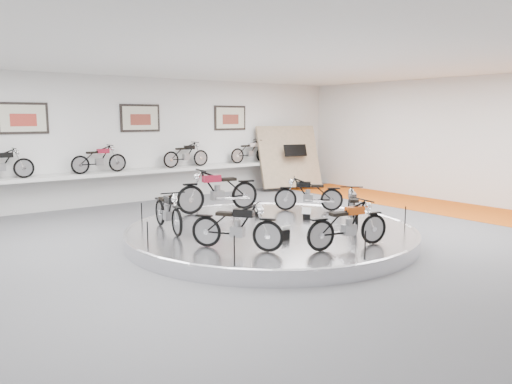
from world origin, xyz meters
TOP-DOWN VIEW (x-y plane):
  - floor at (0.00, 0.00)m, footprint 16.00×16.00m
  - ceiling at (0.00, 0.00)m, footprint 16.00×16.00m
  - wall_back at (0.00, 7.00)m, footprint 16.00×0.00m
  - wall_right at (8.00, 0.00)m, footprint 0.00×14.00m
  - orange_carpet_strip at (6.80, 0.00)m, footprint 2.40×12.60m
  - dado_band at (0.00, 6.98)m, footprint 15.68×0.04m
  - display_platform at (0.00, 0.30)m, footprint 6.40×6.40m
  - platform_rim at (0.00, 0.30)m, footprint 6.40×6.40m
  - shelf at (0.00, 6.70)m, footprint 11.00×0.55m
  - poster_left at (-3.50, 6.96)m, footprint 1.35×0.06m
  - poster_center at (0.00, 6.96)m, footprint 1.35×0.06m
  - poster_right at (3.50, 6.96)m, footprint 1.35×0.06m
  - display_panel at (5.60, 6.10)m, footprint 2.56×1.52m
  - shelf_bike_a at (-4.20, 6.70)m, footprint 1.22×0.43m
  - shelf_bike_b at (-1.50, 6.70)m, footprint 1.22×0.43m
  - shelf_bike_c at (1.50, 6.70)m, footprint 1.22×0.43m
  - shelf_bike_d at (4.20, 6.70)m, footprint 1.22×0.43m
  - bike_a at (2.03, 1.24)m, footprint 1.49×1.40m
  - bike_b at (0.08, 2.56)m, footprint 2.00×0.98m
  - bike_c at (-1.98, 1.37)m, footprint 0.80×1.59m
  - bike_d at (-1.69, -0.78)m, footprint 1.31×1.55m
  - bike_e at (0.04, -1.94)m, footprint 1.60×0.83m
  - bike_f at (1.42, -0.83)m, footprint 1.40×1.45m

SIDE VIEW (x-z plane):
  - floor at x=0.00m, z-range 0.00..0.00m
  - orange_carpet_strip at x=6.80m, z-range 0.00..0.01m
  - display_platform at x=0.00m, z-range 0.00..0.30m
  - platform_rim at x=0.00m, z-range 0.22..0.32m
  - dado_band at x=0.00m, z-range 0.00..1.10m
  - bike_f at x=1.42m, z-range 0.30..1.18m
  - bike_a at x=2.03m, z-range 0.30..1.19m
  - bike_d at x=-1.69m, z-range 0.30..1.19m
  - bike_c at x=-1.98m, z-range 0.30..1.19m
  - bike_e at x=0.04m, z-range 0.30..1.20m
  - bike_b at x=0.08m, z-range 0.30..1.42m
  - shelf at x=0.00m, z-range 0.95..1.05m
  - display_panel at x=5.60m, z-range 0.10..2.40m
  - shelf_bike_a at x=-4.20m, z-range 1.05..1.78m
  - shelf_bike_b at x=-1.50m, z-range 1.05..1.78m
  - shelf_bike_c at x=1.50m, z-range 1.05..1.78m
  - shelf_bike_d at x=4.20m, z-range 1.05..1.78m
  - wall_back at x=0.00m, z-range -6.00..10.00m
  - wall_right at x=8.00m, z-range -5.00..9.00m
  - poster_left at x=-3.50m, z-range 2.26..3.14m
  - poster_center at x=0.00m, z-range 2.26..3.14m
  - poster_right at x=3.50m, z-range 2.26..3.14m
  - ceiling at x=0.00m, z-range 4.00..4.00m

